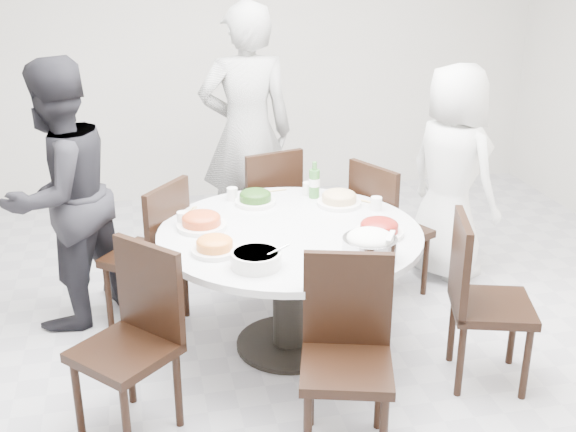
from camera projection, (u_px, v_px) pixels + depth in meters
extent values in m
cube|color=#B7B6BB|center=(288.00, 366.00, 4.14)|extent=(6.00, 6.00, 0.01)
cube|color=beige|center=(216.00, 44.00, 6.36)|extent=(6.00, 0.01, 2.80)
cylinder|color=silver|center=(290.00, 290.00, 4.21)|extent=(1.50, 1.50, 0.75)
cube|color=black|center=(391.00, 229.00, 4.82)|extent=(0.56, 0.56, 0.95)
cube|color=black|center=(263.00, 210.00, 5.14)|extent=(0.52, 0.52, 0.95)
cube|color=black|center=(145.00, 254.00, 4.44)|extent=(0.59, 0.59, 0.95)
cube|color=black|center=(124.00, 348.00, 3.44)|extent=(0.59, 0.59, 0.95)
cube|color=black|center=(347.00, 364.00, 3.31)|extent=(0.52, 0.52, 0.95)
cube|color=black|center=(492.00, 303.00, 3.85)|extent=(0.52, 0.52, 0.95)
imported|color=silver|center=(452.00, 173.00, 5.00)|extent=(0.75, 0.88, 1.53)
imported|color=black|center=(247.00, 134.00, 5.27)|extent=(0.69, 0.46, 1.90)
imported|color=black|center=(60.00, 196.00, 4.36)|extent=(1.01, 1.02, 1.67)
cylinder|color=white|center=(255.00, 199.00, 4.46)|extent=(0.25, 0.25, 0.07)
cylinder|color=white|center=(339.00, 199.00, 4.44)|extent=(0.27, 0.27, 0.07)
cylinder|color=white|center=(201.00, 222.00, 4.09)|extent=(0.28, 0.28, 0.08)
cylinder|color=white|center=(379.00, 229.00, 4.00)|extent=(0.27, 0.27, 0.07)
cylinder|color=white|center=(215.00, 247.00, 3.78)|extent=(0.25, 0.25, 0.06)
cylinder|color=silver|center=(370.00, 249.00, 3.69)|extent=(0.28, 0.28, 0.12)
cylinder|color=white|center=(256.00, 259.00, 3.62)|extent=(0.26, 0.26, 0.08)
cylinder|color=#34732E|center=(314.00, 180.00, 4.54)|extent=(0.07, 0.07, 0.24)
cylinder|color=white|center=(272.00, 188.00, 4.63)|extent=(0.07, 0.07, 0.08)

